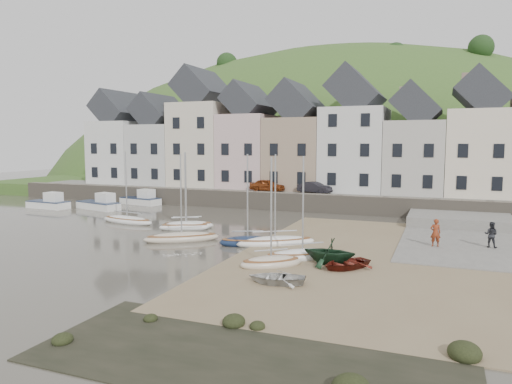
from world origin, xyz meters
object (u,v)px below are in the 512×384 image
at_px(rowboat_green, 329,251).
at_px(person_dark, 491,235).
at_px(car_right, 315,187).
at_px(car_left, 267,185).
at_px(sailboat_0, 127,220).
at_px(rowboat_white, 277,277).
at_px(rowboat_red, 346,263).
at_px(person_red, 435,233).

xyz_separation_m(rowboat_green, person_dark, (8.78, 7.90, 0.13)).
bearing_deg(car_right, person_dark, -118.13).
height_order(person_dark, car_left, car_left).
relative_size(person_dark, car_right, 0.46).
xyz_separation_m(sailboat_0, rowboat_white, (17.68, -12.01, 0.09)).
height_order(rowboat_white, rowboat_red, rowboat_red).
relative_size(rowboat_green, person_dark, 1.73).
relative_size(sailboat_0, rowboat_green, 2.18).
bearing_deg(car_left, person_dark, -119.83).
distance_m(person_dark, car_right, 21.08).
xyz_separation_m(sailboat_0, rowboat_red, (20.26, -8.07, 0.10)).
height_order(person_red, car_right, car_right).
bearing_deg(sailboat_0, person_red, -1.56).
distance_m(sailboat_0, car_left, 16.53).
bearing_deg(person_red, rowboat_green, 38.78).
distance_m(rowboat_green, person_dark, 11.81).
height_order(person_dark, car_right, car_right).
bearing_deg(rowboat_green, rowboat_red, 66.58).
bearing_deg(sailboat_0, car_right, 49.23).
distance_m(sailboat_0, person_red, 24.71).
xyz_separation_m(rowboat_white, rowboat_red, (2.58, 3.94, 0.02)).
xyz_separation_m(person_dark, car_right, (-15.41, 14.33, 1.24)).
bearing_deg(person_red, person_dark, -176.49).
relative_size(rowboat_white, person_dark, 1.66).
bearing_deg(car_left, rowboat_green, -146.97).
bearing_deg(person_dark, car_right, -27.54).
bearing_deg(car_right, sailboat_0, 154.03).
relative_size(rowboat_red, person_red, 1.61).
relative_size(rowboat_green, car_right, 0.80).
relative_size(sailboat_0, car_right, 1.74).
relative_size(rowboat_white, rowboat_green, 0.96).
bearing_deg(sailboat_0, rowboat_green, -21.48).
relative_size(person_red, car_right, 0.50).
bearing_deg(car_left, person_red, -126.60).
height_order(sailboat_0, rowboat_red, sailboat_0).
bearing_deg(rowboat_red, rowboat_white, -85.70).
bearing_deg(rowboat_white, rowboat_red, 135.76).
relative_size(rowboat_green, rowboat_red, 0.99).
xyz_separation_m(person_red, car_right, (-12.06, 15.32, 1.17)).
xyz_separation_m(rowboat_white, rowboat_green, (1.58, 4.43, 0.48)).
height_order(sailboat_0, person_dark, sailboat_0).
bearing_deg(rowboat_white, sailboat_0, -135.13).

